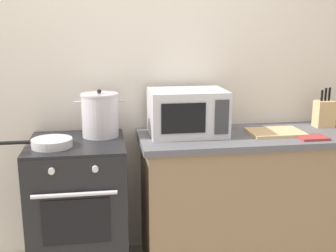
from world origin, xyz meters
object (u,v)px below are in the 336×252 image
Objects in this scene: oven_mitt at (312,137)px; cutting_board at (275,132)px; knife_block at (324,113)px; microwave at (187,112)px; frying_pan at (51,143)px; stock_pot at (100,115)px; stove at (80,209)px.

cutting_board is at bearing 138.96° from oven_mitt.
knife_block reaches higher than oven_mitt.
microwave is at bearing -176.50° from knife_block.
knife_block is (1.88, 0.24, 0.07)m from frying_pan.
stock_pot is 1.18m from cutting_board.
oven_mitt is at bearing -128.43° from knife_block.
oven_mitt is at bearing -6.04° from stove.
microwave is 0.82m from oven_mitt.
cutting_board is at bearing -161.64° from knife_block.
stove is 1.83m from knife_block.
stock_pot reaches higher than cutting_board.
microwave is (0.87, 0.17, 0.12)m from frying_pan.
frying_pan is at bearing -146.01° from stove.
stock_pot is at bearing -179.24° from knife_block.
stock_pot is at bearing 174.17° from cutting_board.
stove is at bearing -175.36° from knife_block.
knife_block is 1.58× the size of oven_mitt.
oven_mitt is (1.64, -0.06, -0.02)m from frying_pan.
cutting_board is (1.16, -0.12, -0.13)m from stock_pot.
oven_mitt is at bearing -41.04° from cutting_board.
stock_pot is 1.38m from oven_mitt.
stock_pot is 0.91× the size of cutting_board.
frying_pan reaches higher than oven_mitt.
cutting_board is (0.59, -0.08, -0.14)m from microwave.
stock_pot is 0.38m from frying_pan.
knife_block is at bearing 18.36° from cutting_board.
cutting_board is 0.24m from oven_mitt.
cutting_board is (1.32, 0.00, 0.47)m from stove.
frying_pan is at bearing -143.88° from stock_pot.
stove is 0.95m from microwave.
frying_pan reaches higher than stove.
knife_block is (0.42, 0.14, 0.09)m from cutting_board.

